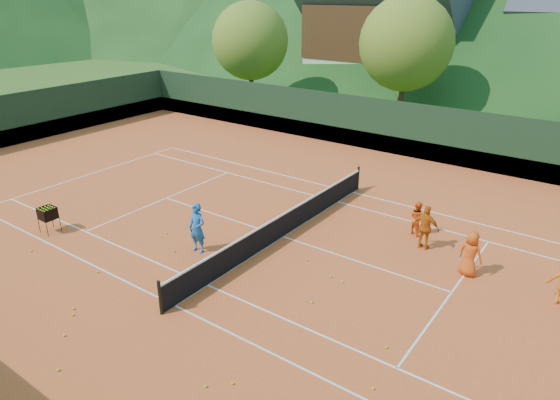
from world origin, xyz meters
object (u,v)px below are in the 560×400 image
Objects in this scene: student_c at (470,254)px; student_b at (426,228)px; ball_hopper at (48,214)px; chalet_left at (387,25)px; student_a at (417,218)px; coach at (197,228)px; tennis_net at (283,225)px.

student_b is at bearing -17.13° from student_c.
ball_hopper is (-12.11, -7.11, -0.07)m from student_b.
student_b reaches higher than ball_hopper.
student_c is 33.41m from chalet_left.
student_c is at bearing 154.15° from student_b.
student_a is 30.66m from chalet_left.
coach reaches higher than student_b.
student_b is at bearing 30.43° from ball_hopper.
chalet_left reaches higher than student_c.
coach is 1.83× the size of ball_hopper.
coach is 1.11× the size of student_b.
ball_hopper is (-7.48, -4.89, 0.25)m from tennis_net.
ball_hopper is at bearing -162.70° from coach.
chalet_left reaches higher than student_b.
chalet_left is (-8.24, 32.67, 4.71)m from coach.
coach is 8.17m from student_a.
coach is at bearing 67.88° from student_a.
coach reaches higher than student_c.
chalet_left reaches higher than tennis_net.
chalet_left is (-14.63, 27.77, 4.81)m from student_b.
tennis_net is 8.94m from ball_hopper.
student_c is at bearing -60.14° from chalet_left.
coach reaches higher than tennis_net.
tennis_net is at bearing -71.57° from chalet_left.
ball_hopper is 0.07× the size of chalet_left.
coach is 0.13× the size of chalet_left.
student_a reaches higher than ball_hopper.
ball_hopper is at bearing -146.86° from tennis_net.
student_c is at bearing 24.04° from ball_hopper.
student_c is 6.60m from tennis_net.
student_b is 5.15m from tennis_net.
student_b is 1.07× the size of student_c.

